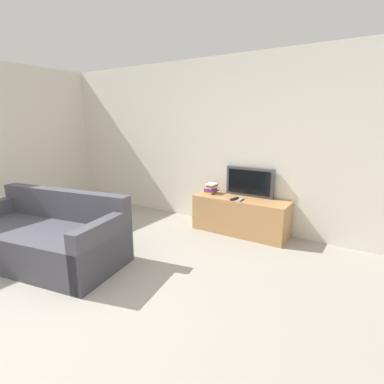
{
  "coord_description": "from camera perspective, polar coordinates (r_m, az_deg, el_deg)",
  "views": [
    {
      "loc": [
        2.45,
        -1.24,
        1.67
      ],
      "look_at": [
        0.26,
        2.15,
        0.69
      ],
      "focal_mm": 28.0,
      "sensor_mm": 36.0,
      "label": 1
    }
  ],
  "objects": [
    {
      "name": "television",
      "position": [
        4.58,
        10.93,
        1.92
      ],
      "size": [
        0.74,
        0.09,
        0.44
      ],
      "color": "#4C4C51",
      "rests_on": "tv_stand"
    },
    {
      "name": "tv_stand",
      "position": [
        4.55,
        9.2,
        -4.46
      ],
      "size": [
        1.41,
        0.47,
        0.54
      ],
      "color": "tan",
      "rests_on": "ground_plane"
    },
    {
      "name": "wall_back",
      "position": [
        4.93,
        3.09,
        9.32
      ],
      "size": [
        9.0,
        0.06,
        2.6
      ],
      "color": "silver",
      "rests_on": "ground_plane"
    },
    {
      "name": "book_stack",
      "position": [
        4.71,
        3.67,
        0.67
      ],
      "size": [
        0.17,
        0.21,
        0.15
      ],
      "color": "gold",
      "rests_on": "tv_stand"
    },
    {
      "name": "remote_on_stand",
      "position": [
        4.35,
        9.22,
        -1.46
      ],
      "size": [
        0.05,
        0.19,
        0.02
      ],
      "rotation": [
        0.0,
        0.0,
        0.08
      ],
      "color": "#B7B7B7",
      "rests_on": "tv_stand"
    },
    {
      "name": "ground_plane",
      "position": [
        3.21,
        -27.18,
        -19.36
      ],
      "size": [
        14.0,
        14.0,
        0.0
      ],
      "primitive_type": "plane",
      "color": "#9E998E"
    },
    {
      "name": "couch",
      "position": [
        4.03,
        -26.07,
        -8.01
      ],
      "size": [
        2.05,
        1.25,
        0.81
      ],
      "rotation": [
        0.0,
        0.0,
        0.19
      ],
      "color": "#474751",
      "rests_on": "ground_plane"
    },
    {
      "name": "remote_secondary",
      "position": [
        4.38,
        8.08,
        -1.29
      ],
      "size": [
        0.08,
        0.18,
        0.02
      ],
      "rotation": [
        0.0,
        0.0,
        -0.19
      ],
      "color": "black",
      "rests_on": "tv_stand"
    }
  ]
}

